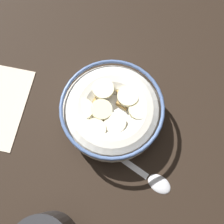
# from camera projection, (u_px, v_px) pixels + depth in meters

# --- Properties ---
(ground_plane) EXTENTS (1.33, 1.33, 0.02)m
(ground_plane) POSITION_uv_depth(u_px,v_px,m) (112.00, 118.00, 0.50)
(ground_plane) COLOR black
(cereal_bowl) EXTENTS (0.17, 0.17, 0.06)m
(cereal_bowl) POSITION_uv_depth(u_px,v_px,m) (112.00, 112.00, 0.46)
(cereal_bowl) COLOR silver
(cereal_bowl) RESTS_ON ground_plane
(spoon) EXTENTS (0.12, 0.12, 0.01)m
(spoon) POSITION_uv_depth(u_px,v_px,m) (148.00, 176.00, 0.46)
(spoon) COLOR silver
(spoon) RESTS_ON ground_plane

